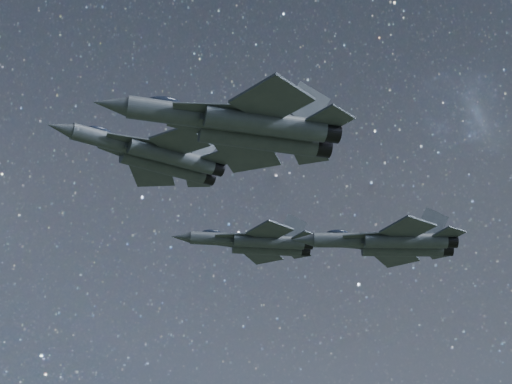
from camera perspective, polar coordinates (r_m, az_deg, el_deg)
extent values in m
cylinder|color=#31383D|center=(63.50, -10.48, 3.63)|extent=(6.53, 3.15, 1.35)
cone|color=#31383D|center=(62.67, -14.08, 4.55)|extent=(2.34, 1.76, 1.21)
ellipsoid|color=#1A212F|center=(63.62, -11.32, 4.36)|extent=(2.24, 1.47, 0.67)
cube|color=#31383D|center=(64.67, -6.72, 2.62)|extent=(7.18, 3.30, 1.13)
cylinder|color=#31383D|center=(63.88, -6.16, 2.61)|extent=(7.36, 3.40, 1.35)
cylinder|color=#31383D|center=(65.27, -6.74, 1.91)|extent=(7.36, 3.40, 1.35)
cylinder|color=black|center=(65.20, -2.93, 1.76)|extent=(1.44, 1.52, 1.25)
cylinder|color=black|center=(66.57, -3.57, 1.09)|extent=(1.44, 1.52, 1.25)
cube|color=#31383D|center=(62.88, -8.80, 3.72)|extent=(4.58, 1.41, 0.10)
cube|color=#31383D|center=(64.78, -9.52, 2.73)|extent=(4.43, 2.95, 0.10)
cube|color=#31383D|center=(62.27, -5.55, 3.67)|extent=(4.97, 4.93, 0.17)
cube|color=#31383D|center=(66.99, -7.54, 1.26)|extent=(4.15, 4.46, 0.17)
cube|color=#31383D|center=(64.29, -2.77, 2.42)|extent=(2.94, 2.94, 0.13)
cube|color=#31383D|center=(67.43, -4.24, 0.86)|extent=(2.43, 2.56, 0.13)
cube|color=#31383D|center=(65.38, -3.98, 3.39)|extent=(2.98, 0.77, 3.08)
cube|color=#31383D|center=(67.07, -4.75, 2.52)|extent=(2.85, 1.23, 3.08)
cylinder|color=#31383D|center=(81.27, -2.53, -3.44)|extent=(6.49, 1.89, 1.35)
cone|color=#31383D|center=(81.14, -5.46, -3.28)|extent=(2.17, 1.38, 1.21)
ellipsoid|color=#1A212F|center=(81.50, -3.25, -2.99)|extent=(2.13, 1.08, 0.67)
cube|color=#31383D|center=(81.64, 0.62, -3.62)|extent=(7.18, 1.89, 1.12)
cylinder|color=#31383D|center=(80.73, 0.94, -3.62)|extent=(7.36, 1.96, 1.35)
cylinder|color=#31383D|center=(82.29, 0.79, -4.13)|extent=(7.36, 1.96, 1.35)
cylinder|color=black|center=(81.30, 3.73, -3.75)|extent=(1.23, 1.34, 1.25)
cylinder|color=black|center=(82.84, 3.53, -4.26)|extent=(1.23, 1.34, 1.25)
cube|color=#31383D|center=(80.28, -1.36, -3.21)|extent=(4.59, 2.14, 0.10)
cube|color=#31383D|center=(82.38, -1.51, -3.91)|extent=(4.58, 1.43, 0.10)
cube|color=#31383D|center=(78.93, 1.01, -2.86)|extent=(4.62, 4.81, 0.17)
cube|color=#31383D|center=(84.21, 0.50, -4.61)|extent=(4.86, 4.95, 0.17)
cube|color=#31383D|center=(80.32, 3.62, -3.29)|extent=(2.72, 2.80, 0.13)
cube|color=#31383D|center=(83.87, 3.17, -4.46)|extent=(2.87, 2.91, 0.13)
cube|color=#31383D|center=(81.59, 2.70, -2.60)|extent=(2.99, 0.63, 3.08)
cube|color=#31383D|center=(83.51, 2.48, -3.25)|extent=(3.02, 0.45, 3.08)
cylinder|color=#31383D|center=(55.89, -5.40, 5.65)|extent=(7.77, 1.95, 1.63)
cone|color=#31383D|center=(55.59, -10.52, 6.28)|extent=(2.56, 1.56, 1.46)
ellipsoid|color=#1A212F|center=(56.22, -6.63, 6.47)|extent=(2.52, 1.20, 0.80)
cube|color=#31383D|center=(56.68, 0.03, 4.89)|extent=(8.60, 1.93, 1.35)
cylinder|color=#31383D|center=(55.67, 0.71, 5.02)|extent=(8.81, 2.00, 1.63)
cylinder|color=#31383D|center=(57.35, 0.19, 3.89)|extent=(8.81, 2.00, 1.63)
cylinder|color=black|center=(56.86, 5.40, 4.35)|extent=(1.42, 1.56, 1.50)
cylinder|color=black|center=(58.51, 4.75, 3.27)|extent=(1.42, 1.56, 1.50)
cube|color=#31383D|center=(54.90, -3.23, 6.11)|extent=(5.53, 1.94, 0.13)
cube|color=#31383D|center=(57.20, -3.77, 4.53)|extent=(5.54, 2.38, 0.13)
cube|color=#31383D|center=(53.75, 1.15, 6.67)|extent=(5.80, 5.93, 0.21)
cube|color=#31383D|center=(59.48, -0.59, 2.81)|extent=(5.65, 5.85, 0.21)
cube|color=#31383D|center=(55.80, 5.43, 5.33)|extent=(3.42, 3.48, 0.16)
cube|color=#31383D|center=(59.60, 3.96, 2.82)|extent=(3.33, 3.42, 0.16)
cube|color=#31383D|center=(57.29, 3.71, 6.39)|extent=(3.62, 0.50, 3.71)
cube|color=#31383D|center=(59.33, 2.97, 4.98)|extent=(3.61, 0.61, 3.71)
cylinder|color=#31383D|center=(75.62, 6.81, -3.50)|extent=(7.00, 2.67, 1.44)
cone|color=#31383D|center=(75.17, 3.44, -3.50)|extent=(2.42, 1.68, 1.30)
ellipsoid|color=#1A212F|center=(75.78, 5.94, -3.02)|extent=(2.34, 1.36, 0.71)
cube|color=#31383D|center=(76.38, 10.40, -3.52)|extent=(7.72, 2.75, 1.20)
cylinder|color=#31383D|center=(75.46, 10.83, -3.50)|extent=(7.91, 2.84, 1.44)
cylinder|color=#31383D|center=(77.11, 10.58, -4.09)|extent=(7.91, 2.84, 1.44)
cylinder|color=black|center=(76.43, 13.96, -3.48)|extent=(1.43, 1.53, 1.33)
cylinder|color=black|center=(78.05, 13.66, -4.07)|extent=(1.43, 1.53, 1.33)
cube|color=#31383D|center=(74.70, 8.20, -3.16)|extent=(4.85, 2.71, 0.11)
cube|color=#31383D|center=(76.93, 7.94, -3.97)|extent=(4.83, 1.06, 0.11)
cube|color=#31383D|center=(73.54, 10.98, -2.63)|extent=(4.74, 5.00, 0.19)
cube|color=#31383D|center=(79.13, 10.15, -4.65)|extent=(5.29, 5.31, 0.19)
cube|color=#31383D|center=(75.36, 13.88, -2.96)|extent=(2.78, 2.89, 0.14)
cube|color=#31383D|center=(79.10, 13.19, -4.31)|extent=(3.12, 3.14, 0.14)
cube|color=#31383D|center=(76.59, 12.71, -2.23)|extent=(3.14, 0.98, 3.30)
cube|color=#31383D|center=(78.61, 12.36, -2.99)|extent=(3.23, 0.56, 3.30)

